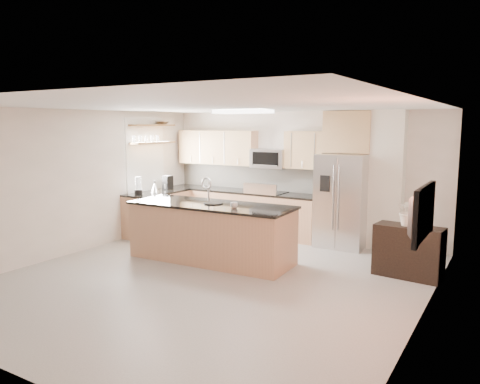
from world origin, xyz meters
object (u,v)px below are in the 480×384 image
Objects in this scene: kettle at (155,187)px; platter at (213,203)px; island at (211,232)px; flower_vase at (410,204)px; television at (414,212)px; blender at (138,187)px; credenza at (408,252)px; refrigerator at (343,201)px; range at (266,213)px; microwave at (270,158)px; coffee_maker at (168,183)px; bowl at (162,122)px; cup at (234,205)px.

platter is at bearing -23.34° from kettle.
platter is at bearing 38.40° from island.
island is 3.26m from flower_vase.
blender is at bearing 75.02° from television.
credenza is 0.93× the size of television.
refrigerator is 1.65× the size of television.
range is 3.40m from credenza.
kettle is (0.05, 0.44, -0.05)m from blender.
credenza is 5.27m from blender.
island is 2.32m from kettle.
refrigerator is 4.79× the size of blender.
microwave reaches higher than blender.
flower_vase is (3.06, 0.78, 0.14)m from platter.
blender is 0.35× the size of television.
island is 3.21m from credenza.
range is at bearing 18.10° from coffee_maker.
island is at bearing -159.74° from credenza.
credenza is at bearing -6.79° from coffee_maker.
kettle is 1.48m from bowl.
blender is at bearing 167.80° from platter.
refrigerator is 3.62m from television.
bowl is at bearing 66.67° from television.
kettle is at bearing 178.70° from flower_vase.
flower_vase is at bearing 3.54° from blender.
television reaches higher than credenza.
refrigerator is (1.66, -0.05, 0.42)m from range.
microwave is 1.82m from refrigerator.
coffee_maker reaches higher than range.
microwave is at bearing 161.24° from credenza.
bowl reaches higher than kettle.
microwave is 2.30m from platter.
refrigerator reaches higher than coffee_maker.
range is at bearing 48.36° from television.
coffee_maker is at bearing 173.24° from flower_vase.
bowl reaches higher than flower_vase.
television is (1.85, -3.07, 0.46)m from refrigerator.
platter is at bearing -128.02° from refrigerator.
microwave is 2.51× the size of coffee_maker.
refrigerator is 5.39× the size of platter.
coffee_maker is (-2.68, 1.57, 0.03)m from cup.
range is at bearing 38.08° from blender.
refrigerator is 2.61× the size of flower_vase.
coffee_maker is 1.33m from bowl.
microwave is 2.49m from kettle.
island is at bearing -24.17° from kettle.
blender reaches higher than platter.
flower_vase reaches higher than island.
coffee_maker is at bearing -17.31° from bowl.
platter is (-3.08, -0.78, 0.60)m from credenza.
refrigerator is at bearing -1.60° from range.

